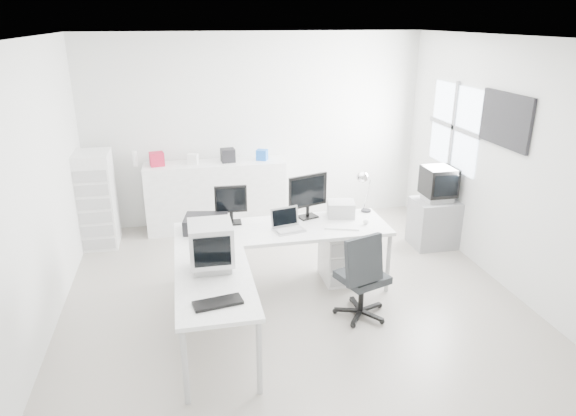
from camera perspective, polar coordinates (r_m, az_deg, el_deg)
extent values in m
cube|color=beige|center=(5.92, 0.41, -9.78)|extent=(5.00, 5.00, 0.01)
cube|color=white|center=(5.12, 0.49, 18.44)|extent=(5.00, 5.00, 0.01)
cube|color=silver|center=(7.74, -3.56, 8.63)|extent=(5.00, 0.02, 2.80)
cube|color=silver|center=(5.42, -26.34, 1.33)|extent=(0.02, 5.00, 2.80)
cube|color=silver|center=(6.35, 23.12, 4.40)|extent=(0.02, 5.00, 2.80)
cube|color=white|center=(6.18, 5.74, -5.35)|extent=(0.40, 0.50, 0.60)
cube|color=black|center=(5.76, -9.11, -1.72)|extent=(0.52, 0.44, 0.16)
cube|color=white|center=(5.80, 6.01, -2.16)|extent=(0.41, 0.24, 0.02)
sphere|color=white|center=(5.93, 8.64, -1.54)|extent=(0.06, 0.06, 0.06)
cube|color=#A4A4A4|center=(6.13, 5.89, -0.08)|extent=(0.36, 0.33, 0.18)
cube|color=black|center=(4.35, -7.80, -10.38)|extent=(0.43, 0.23, 0.03)
cube|color=gray|center=(7.32, 15.95, -1.59)|extent=(0.60, 0.49, 0.66)
cube|color=white|center=(7.66, -8.01, 1.39)|extent=(2.02, 0.50, 1.01)
cube|color=#AD1833|center=(7.48, -14.37, 5.29)|extent=(0.22, 0.20, 0.19)
cube|color=white|center=(7.48, -10.52, 5.39)|extent=(0.17, 0.16, 0.14)
cube|color=black|center=(7.50, -6.70, 5.84)|extent=(0.21, 0.19, 0.19)
cube|color=blue|center=(7.56, -2.91, 5.92)|extent=(0.20, 0.19, 0.15)
cylinder|color=white|center=(7.54, -16.65, 5.29)|extent=(0.07, 0.07, 0.22)
cube|color=white|center=(7.42, -20.46, 0.87)|extent=(0.46, 0.55, 1.32)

